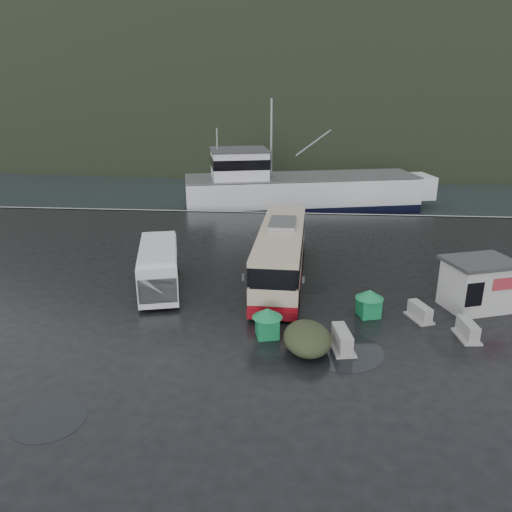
# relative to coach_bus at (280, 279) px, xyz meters

# --- Properties ---
(ground) EXTENTS (160.00, 160.00, 0.00)m
(ground) POSITION_rel_coach_bus_xyz_m (-0.60, -4.49, 0.00)
(ground) COLOR black
(ground) RESTS_ON ground
(harbor_water) EXTENTS (300.00, 180.00, 0.02)m
(harbor_water) POSITION_rel_coach_bus_xyz_m (-0.60, 105.51, 0.00)
(harbor_water) COLOR black
(harbor_water) RESTS_ON ground
(quay_edge) EXTENTS (160.00, 0.60, 1.50)m
(quay_edge) POSITION_rel_coach_bus_xyz_m (-0.60, 15.51, 0.00)
(quay_edge) COLOR #999993
(quay_edge) RESTS_ON ground
(headland) EXTENTS (780.00, 540.00, 570.00)m
(headland) POSITION_rel_coach_bus_xyz_m (9.40, 245.51, 0.00)
(headland) COLOR black
(headland) RESTS_ON ground
(coach_bus) EXTENTS (3.31, 11.60, 3.25)m
(coach_bus) POSITION_rel_coach_bus_xyz_m (0.00, 0.00, 0.00)
(coach_bus) COLOR #C0AF91
(coach_bus) RESTS_ON ground
(white_van) EXTENTS (3.50, 6.43, 2.55)m
(white_van) POSITION_rel_coach_bus_xyz_m (-6.58, -2.07, 0.00)
(white_van) COLOR silver
(white_van) RESTS_ON ground
(waste_bin_left) EXTENTS (1.19, 1.19, 1.38)m
(waste_bin_left) POSITION_rel_coach_bus_xyz_m (-0.35, -6.97, 0.00)
(waste_bin_left) COLOR #178149
(waste_bin_left) RESTS_ON ground
(waste_bin_right) EXTENTS (1.23, 1.23, 1.38)m
(waste_bin_right) POSITION_rel_coach_bus_xyz_m (4.45, -4.49, 0.00)
(waste_bin_right) COLOR #178149
(waste_bin_right) RESTS_ON ground
(dome_tent) EXTENTS (2.34, 3.05, 1.12)m
(dome_tent) POSITION_rel_coach_bus_xyz_m (1.42, -8.06, 0.00)
(dome_tent) COLOR #313922
(dome_tent) RESTS_ON ground
(ticket_kiosk) EXTENTS (3.92, 3.42, 2.58)m
(ticket_kiosk) POSITION_rel_coach_bus_xyz_m (9.94, -3.11, 0.00)
(ticket_kiosk) COLOR beige
(ticket_kiosk) RESTS_ON ground
(jersey_barrier_a) EXTENTS (1.18, 1.90, 0.89)m
(jersey_barrier_a) POSITION_rel_coach_bus_xyz_m (2.90, -7.81, 0.00)
(jersey_barrier_a) COLOR #999993
(jersey_barrier_a) RESTS_ON ground
(jersey_barrier_b) EXTENTS (1.27, 1.71, 0.77)m
(jersey_barrier_b) POSITION_rel_coach_bus_xyz_m (6.87, -4.64, 0.00)
(jersey_barrier_b) COLOR #999993
(jersey_barrier_b) RESTS_ON ground
(jersey_barrier_c) EXTENTS (0.95, 1.66, 0.79)m
(jersey_barrier_c) POSITION_rel_coach_bus_xyz_m (8.57, -6.37, 0.00)
(jersey_barrier_c) COLOR #999993
(jersey_barrier_c) RESTS_ON ground
(fishing_trawler) EXTENTS (27.83, 11.98, 10.87)m
(fishing_trawler) POSITION_rel_coach_bus_xyz_m (1.30, 22.67, 0.00)
(fishing_trawler) COLOR silver
(fishing_trawler) RESTS_ON ground
(puddles) EXTENTS (13.30, 15.15, 0.01)m
(puddles) POSITION_rel_coach_bus_xyz_m (-0.05, -7.67, 0.01)
(puddles) COLOR black
(puddles) RESTS_ON ground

